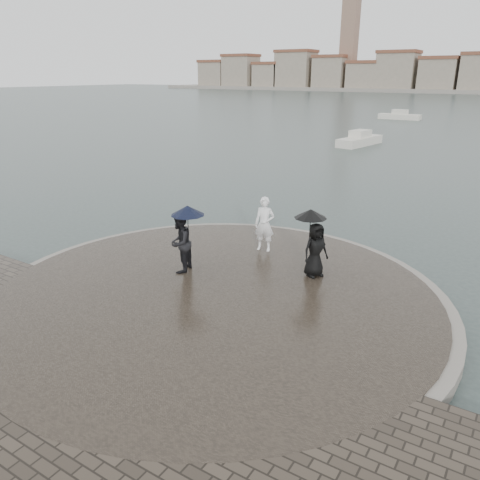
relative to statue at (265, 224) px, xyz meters
The scene contains 6 objects.
ground 7.10m from the statue, 86.54° to the right, with size 400.00×400.00×0.00m, color #2B3835.
kerb_ring 3.67m from the statue, 83.07° to the right, with size 12.50×12.50×0.32m, color gray.
quay_tip 3.66m from the statue, 83.07° to the right, with size 11.90×11.90×0.36m, color #2D261E.
statue is the anchor object (origin of this frame).
visitor_left 3.08m from the statue, 112.41° to the right, with size 1.18×1.10×2.04m.
visitor_right 2.43m from the statue, 24.62° to the right, with size 1.14×1.04×1.95m.
Camera 1 is at (6.73, -5.82, 5.94)m, focal length 35.00 mm.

